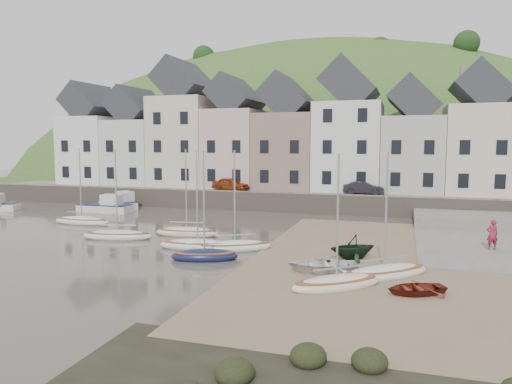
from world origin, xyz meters
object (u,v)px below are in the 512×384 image
(sailboat_0, at_px, (82,221))
(rowboat_red, at_px, (416,288))
(rowboat_green, at_px, (353,247))
(person_red, at_px, (492,235))
(rowboat_white, at_px, (322,264))
(car_left, at_px, (230,184))
(car_right, at_px, (364,188))

(sailboat_0, height_order, rowboat_red, sailboat_0)
(rowboat_green, xyz_separation_m, person_red, (7.82, 4.58, 0.28))
(rowboat_white, height_order, car_left, car_left)
(person_red, bearing_deg, car_right, -73.57)
(rowboat_red, xyz_separation_m, car_left, (-17.72, 25.05, 1.93))
(rowboat_green, height_order, person_red, person_red)
(rowboat_white, distance_m, rowboat_red, 5.07)
(person_red, xyz_separation_m, car_left, (-22.27, 14.90, 1.22))
(rowboat_red, xyz_separation_m, person_red, (4.55, 10.15, 0.71))
(sailboat_0, xyz_separation_m, rowboat_white, (20.91, -8.69, 0.16))
(rowboat_white, height_order, rowboat_red, rowboat_white)
(car_left, bearing_deg, rowboat_green, -135.22)
(person_red, bearing_deg, sailboat_0, -16.12)
(rowboat_white, height_order, car_right, car_right)
(car_left, relative_size, car_right, 1.01)
(rowboat_green, distance_m, person_red, 9.06)
(sailboat_0, distance_m, rowboat_white, 22.65)
(person_red, height_order, car_left, car_left)
(rowboat_white, bearing_deg, car_left, -167.56)
(sailboat_0, relative_size, rowboat_green, 2.38)
(sailboat_0, bearing_deg, car_right, 33.46)
(rowboat_white, height_order, rowboat_green, rowboat_green)
(sailboat_0, height_order, car_right, sailboat_0)
(rowboat_red, relative_size, car_left, 0.67)
(rowboat_red, distance_m, car_left, 30.74)
(rowboat_green, relative_size, person_red, 1.44)
(rowboat_green, bearing_deg, rowboat_white, -53.31)
(rowboat_green, bearing_deg, rowboat_red, -2.34)
(sailboat_0, distance_m, car_left, 16.01)
(person_red, height_order, car_right, car_right)
(sailboat_0, relative_size, rowboat_white, 1.81)
(rowboat_green, xyz_separation_m, rowboat_red, (3.27, -5.57, -0.43))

